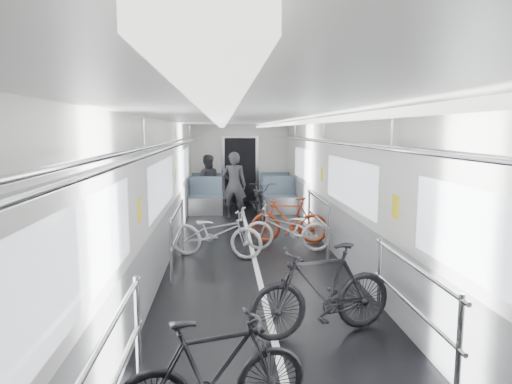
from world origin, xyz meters
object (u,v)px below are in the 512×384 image
at_px(bike_left_mid, 214,374).
at_px(bike_left_far, 216,233).
at_px(person_seated, 207,182).
at_px(bike_aisle, 259,200).
at_px(bike_right_near, 322,290).
at_px(bike_right_far, 289,220).
at_px(person_standing, 234,185).
at_px(bike_right_mid, 287,228).

distance_m(bike_left_mid, bike_left_far, 4.73).
bearing_deg(bike_left_mid, person_seated, -14.34).
relative_size(bike_left_mid, bike_aisle, 0.81).
height_order(bike_left_mid, bike_left_far, bike_left_mid).
bearing_deg(person_seated, bike_right_near, 102.53).
xyz_separation_m(bike_right_far, person_standing, (-1.03, 2.67, 0.39)).
height_order(bike_left_mid, person_standing, person_standing).
height_order(bike_left_mid, bike_right_far, bike_right_far).
height_order(bike_right_near, bike_right_far, bike_right_near).
relative_size(bike_right_far, person_seated, 0.99).
relative_size(bike_aisle, person_standing, 1.08).
distance_m(person_standing, person_seated, 1.72).
bearing_deg(bike_right_near, bike_right_mid, 163.42).
relative_size(bike_right_near, bike_aisle, 0.92).
xyz_separation_m(bike_left_mid, bike_right_mid, (1.27, 5.08, -0.02)).
xyz_separation_m(bike_right_mid, person_standing, (-0.91, 3.27, 0.43)).
relative_size(bike_left_far, bike_right_mid, 1.05).
height_order(person_standing, person_seated, person_standing).
bearing_deg(bike_right_far, bike_left_far, -45.52).
relative_size(bike_left_far, bike_right_near, 1.00).
bearing_deg(bike_right_near, bike_left_mid, -51.23).
relative_size(bike_right_near, bike_right_mid, 1.05).
height_order(bike_left_far, person_seated, person_seated).
distance_m(bike_right_far, bike_aisle, 2.60).
xyz_separation_m(bike_aisle, person_seated, (-1.37, 1.66, 0.29)).
bearing_deg(bike_right_far, person_standing, -147.84).
xyz_separation_m(bike_left_mid, person_standing, (0.36, 8.35, 0.40)).
height_order(bike_left_far, bike_right_far, bike_right_far).
bearing_deg(bike_left_mid, bike_right_near, -53.09).
bearing_deg(bike_right_mid, person_standing, -154.17).
bearing_deg(person_seated, bike_left_mid, 94.38).
xyz_separation_m(bike_right_near, bike_right_far, (0.24, 4.13, -0.04)).
xyz_separation_m(bike_left_far, bike_aisle, (1.05, 3.52, 0.04)).
bearing_deg(person_standing, person_seated, -56.21).
bearing_deg(bike_left_far, person_standing, 10.62).
relative_size(bike_aisle, person_seated, 1.19).
bearing_deg(bike_right_mid, bike_right_far, 178.93).
bearing_deg(bike_right_far, bike_left_mid, -2.60).
height_order(bike_right_near, bike_right_mid, bike_right_near).
xyz_separation_m(bike_left_mid, person_seated, (-0.37, 9.90, 0.33)).
distance_m(bike_right_mid, bike_aisle, 3.18).
bearing_deg(bike_left_far, bike_right_far, -39.53).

